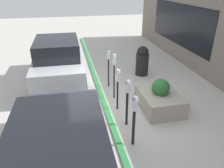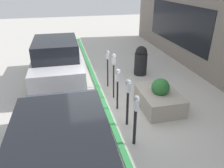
# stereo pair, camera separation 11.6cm
# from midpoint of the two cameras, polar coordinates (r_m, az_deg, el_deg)

# --- Properties ---
(ground_plane) EXTENTS (40.00, 40.00, 0.00)m
(ground_plane) POSITION_cam_midpoint_polar(r_m,az_deg,el_deg) (7.03, -1.23, -6.81)
(ground_plane) COLOR beige
(curb_strip) EXTENTS (19.00, 0.16, 0.04)m
(curb_strip) POSITION_cam_midpoint_polar(r_m,az_deg,el_deg) (7.01, -1.88, -6.76)
(curb_strip) COLOR #338C47
(curb_strip) RESTS_ON ground_plane
(parking_meter_nearest) EXTENTS (0.18, 0.15, 1.38)m
(parking_meter_nearest) POSITION_cam_midpoint_polar(r_m,az_deg,el_deg) (5.24, 5.54, -7.55)
(parking_meter_nearest) COLOR black
(parking_meter_nearest) RESTS_ON ground_plane
(parking_meter_second) EXTENTS (0.18, 0.15, 1.41)m
(parking_meter_second) POSITION_cam_midpoint_polar(r_m,az_deg,el_deg) (5.90, 3.62, -2.83)
(parking_meter_second) COLOR black
(parking_meter_second) RESTS_ON ground_plane
(parking_meter_middle) EXTENTS (0.20, 0.17, 1.38)m
(parking_meter_middle) POSITION_cam_midpoint_polar(r_m,az_deg,el_deg) (6.62, 0.97, 1.23)
(parking_meter_middle) COLOR black
(parking_meter_middle) RESTS_ON ground_plane
(parking_meter_fourth) EXTENTS (0.17, 0.15, 1.62)m
(parking_meter_fourth) POSITION_cam_midpoint_polar(r_m,az_deg,el_deg) (7.23, -0.02, 4.89)
(parking_meter_fourth) COLOR black
(parking_meter_fourth) RESTS_ON ground_plane
(parking_meter_farthest) EXTENTS (0.17, 0.15, 1.45)m
(parking_meter_farthest) POSITION_cam_midpoint_polar(r_m,az_deg,el_deg) (8.12, -1.58, 6.21)
(parking_meter_farthest) COLOR black
(parking_meter_farthest) RESTS_ON ground_plane
(planter_box) EXTENTS (1.56, 1.18, 1.02)m
(planter_box) POSITION_cam_midpoint_polar(r_m,az_deg,el_deg) (7.13, 11.80, -3.69)
(planter_box) COLOR #A39989
(planter_box) RESTS_ON ground_plane
(parked_car_front) EXTENTS (4.71, 2.02, 1.53)m
(parked_car_front) POSITION_cam_midpoint_polar(r_m,az_deg,el_deg) (4.41, -13.54, -17.74)
(parked_car_front) COLOR #383D47
(parked_car_front) RESTS_ON ground_plane
(parked_car_middle) EXTENTS (4.23, 1.88, 1.76)m
(parked_car_middle) POSITION_cam_midpoint_polar(r_m,az_deg,el_deg) (8.87, -14.52, 5.99)
(parked_car_middle) COLOR #B7B7BC
(parked_car_middle) RESTS_ON ground_plane
(trash_bin) EXTENTS (0.55, 0.55, 1.26)m
(trash_bin) POSITION_cam_midpoint_polar(r_m,az_deg,el_deg) (9.49, 7.19, 6.12)
(trash_bin) COLOR black
(trash_bin) RESTS_ON ground_plane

